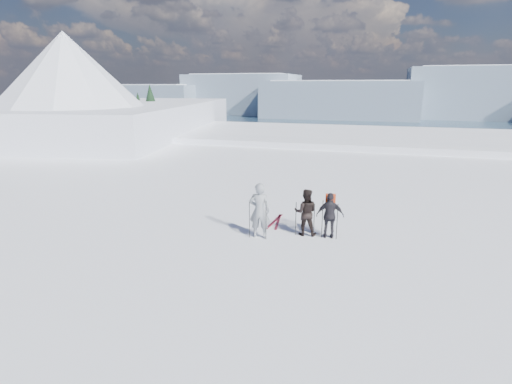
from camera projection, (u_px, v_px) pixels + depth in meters
lake_basin at (350, 204)px, 39.39m from camera, size 820.00×820.00×71.62m
far_mountain_range at (407, 96)px, 423.58m from camera, size 770.00×110.00×53.00m
near_ridge at (113, 161)px, 45.45m from camera, size 31.37×35.68×25.62m
skier_grey at (259, 210)px, 13.16m from camera, size 0.74×0.55×1.87m
skier_dark at (306, 212)px, 13.41m from camera, size 0.85×0.70×1.60m
skier_pack at (330, 216)px, 13.17m from camera, size 0.95×0.51×1.55m
backpack at (331, 184)px, 13.14m from camera, size 0.35×0.23×0.50m
ski_poles at (297, 220)px, 13.21m from camera, size 2.83×0.75×1.32m
skis_loose at (276, 221)px, 14.88m from camera, size 0.42×1.70×0.03m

